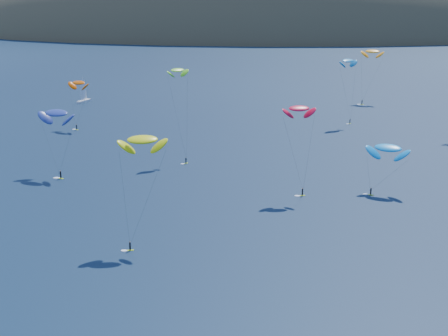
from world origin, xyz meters
TOP-DOWN VIEW (x-y plane):
  - island at (39.40, 562.36)m, footprint 730.00×300.00m
  - sailboat at (-60.95, 199.60)m, footprint 8.73×8.39m
  - kitesurfer_1 at (-50.53, 156.16)m, footprint 8.91×9.20m
  - kitesurfer_2 at (-12.47, 62.43)m, footprint 9.72×10.73m
  - kitesurfer_3 at (-12.34, 121.72)m, footprint 6.99×12.47m
  - kitesurfer_4 at (42.16, 167.10)m, footprint 8.30×7.37m
  - kitesurfer_5 at (41.56, 93.15)m, footprint 10.99×8.98m
  - kitesurfer_9 at (19.75, 91.62)m, footprint 8.15×6.93m
  - kitesurfer_10 at (-42.52, 104.67)m, footprint 11.45×11.29m
  - kitesurfer_11 at (58.38, 209.02)m, footprint 10.40×13.87m

SIDE VIEW (x-z plane):
  - island at x=39.40m, z-range -115.74..94.26m
  - sailboat at x=-60.95m, z-range -4.32..6.12m
  - kitesurfer_5 at x=41.56m, z-range 3.86..17.18m
  - kitesurfer_1 at x=-50.53m, z-range 6.46..23.98m
  - kitesurfer_10 at x=-42.52m, z-range 6.45..25.24m
  - kitesurfer_2 at x=-12.47m, z-range 8.69..31.21m
  - kitesurfer_11 at x=58.38m, z-range 8.87..31.69m
  - kitesurfer_9 at x=19.75m, z-range 9.04..31.52m
  - kitesurfer_4 at x=42.16m, z-range 9.82..33.84m
  - kitesurfer_3 at x=-12.34m, z-range 11.39..37.97m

